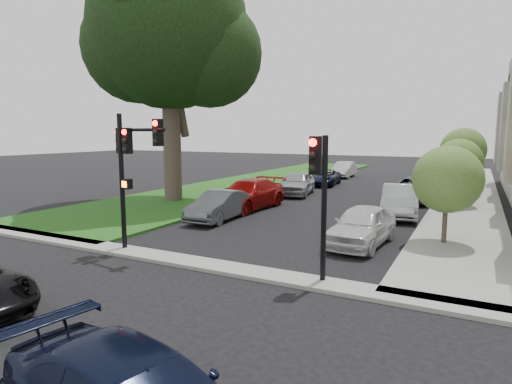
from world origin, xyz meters
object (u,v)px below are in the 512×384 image
at_px(car_parked_2, 414,189).
at_px(car_parked_6, 248,194).
at_px(car_parked_3, 424,183).
at_px(small_tree_a, 447,179).
at_px(car_parked_4, 434,172).
at_px(small_tree_b, 459,162).
at_px(traffic_signal_secondary, 320,181).
at_px(car_parked_9, 344,169).
at_px(traffic_signal_main, 130,158).
at_px(car_parked_0, 362,225).
at_px(car_parked_5, 219,206).
at_px(car_parked_7, 297,183).
at_px(eucalyptus, 168,30).
at_px(small_tree_c, 463,150).
at_px(car_parked_8, 323,177).
at_px(car_parked_1, 400,201).

bearing_deg(car_parked_2, car_parked_6, -137.82).
relative_size(car_parked_2, car_parked_3, 1.34).
distance_m(small_tree_a, car_parked_6, 10.80).
bearing_deg(car_parked_4, car_parked_3, -89.23).
distance_m(small_tree_a, small_tree_b, 9.44).
distance_m(traffic_signal_secondary, car_parked_9, 29.51).
relative_size(traffic_signal_main, car_parked_0, 1.11).
height_order(traffic_signal_main, car_parked_5, traffic_signal_main).
height_order(traffic_signal_main, car_parked_9, traffic_signal_main).
bearing_deg(car_parked_0, car_parked_9, 111.31).
bearing_deg(car_parked_7, eucalyptus, -143.13).
relative_size(small_tree_b, car_parked_7, 0.82).
height_order(small_tree_c, car_parked_8, small_tree_c).
height_order(eucalyptus, car_parked_1, eucalyptus).
relative_size(small_tree_c, car_parked_0, 1.04).
height_order(small_tree_b, small_tree_c, small_tree_c).
bearing_deg(car_parked_0, car_parked_8, 116.92).
distance_m(car_parked_6, car_parked_8, 12.17).
bearing_deg(small_tree_b, car_parked_7, 178.74).
bearing_deg(traffic_signal_secondary, small_tree_a, 64.90).
bearing_deg(car_parked_3, small_tree_c, 31.65).
height_order(car_parked_1, car_parked_6, car_parked_6).
bearing_deg(car_parked_5, car_parked_4, 68.84).
bearing_deg(traffic_signal_main, car_parked_5, 92.58).
distance_m(traffic_signal_secondary, car_parked_3, 20.81).
relative_size(small_tree_c, car_parked_9, 1.02).
xyz_separation_m(small_tree_b, car_parked_2, (-2.43, 1.02, -1.82)).
height_order(small_tree_a, car_parked_7, small_tree_a).
height_order(car_parked_4, car_parked_8, car_parked_4).
xyz_separation_m(eucalyptus, traffic_signal_main, (5.81, -9.54, -6.75)).
relative_size(eucalyptus, car_parked_7, 3.16).
bearing_deg(traffic_signal_main, small_tree_a, 31.81).
height_order(traffic_signal_secondary, car_parked_4, traffic_signal_secondary).
bearing_deg(small_tree_b, car_parked_1, -118.50).
bearing_deg(car_parked_3, car_parked_2, -83.01).
relative_size(eucalyptus, car_parked_3, 3.80).
distance_m(eucalyptus, small_tree_a, 17.57).
xyz_separation_m(car_parked_0, car_parked_7, (-7.01, 10.99, 0.06)).
distance_m(eucalyptus, car_parked_7, 12.47).
xyz_separation_m(eucalyptus, car_parked_1, (13.05, 1.48, -9.28)).
relative_size(car_parked_6, car_parked_7, 1.19).
bearing_deg(car_parked_2, small_tree_a, -77.33).
height_order(small_tree_c, traffic_signal_secondary, small_tree_c).
height_order(car_parked_5, car_parked_8, car_parked_5).
bearing_deg(small_tree_b, car_parked_4, 99.84).
bearing_deg(car_parked_8, car_parked_5, -95.84).
xyz_separation_m(traffic_signal_main, car_parked_9, (-0.53, 28.46, -2.59)).
relative_size(traffic_signal_secondary, car_parked_6, 0.74).
bearing_deg(car_parked_6, car_parked_3, 58.92).
distance_m(small_tree_b, car_parked_8, 11.78).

